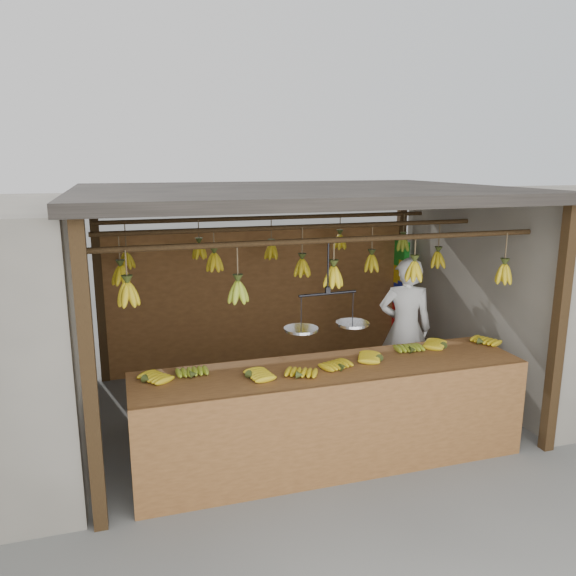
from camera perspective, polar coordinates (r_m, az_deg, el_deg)
name	(u,v)px	position (r m, az deg, el deg)	size (l,w,h in m)	color
ground	(296,410)	(6.28, 0.82, -12.24)	(80.00, 80.00, 0.00)	#5B5B57
stall	(287,226)	(6.04, -0.08, 6.28)	(4.30, 3.30, 2.40)	black
neighbor_right	(574,286)	(7.76, 27.08, 0.17)	(3.00, 3.00, 2.30)	slate
counter	(337,393)	(4.93, 4.97, -10.54)	(3.48, 0.79, 0.96)	brown
hanging_bananas	(297,264)	(5.80, 0.95, 2.50)	(3.64, 2.25, 0.39)	gold
balance_scale	(327,322)	(4.93, 4.01, -3.50)	(0.78, 0.32, 0.77)	black
vendor	(405,328)	(6.48, 11.81, -4.03)	(0.59, 0.39, 1.62)	white
bag_bundles	(400,283)	(7.88, 11.34, 0.45)	(0.08, 0.26, 1.22)	#199926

